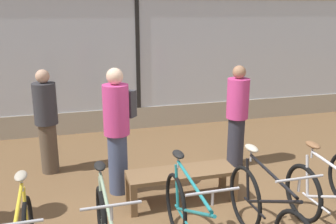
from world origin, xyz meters
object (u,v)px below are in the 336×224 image
customer_near_rack (46,120)px  customer_by_window (237,114)px  display_bench (181,176)px  customer_mid_floor (117,127)px  bicycle_right (333,212)px  bicycle_center_right (267,217)px

customer_near_rack → customer_by_window: 2.90m
display_bench → customer_near_rack: (-1.66, 1.43, 0.48)m
customer_mid_floor → bicycle_right: bearing=-42.5°
display_bench → bicycle_center_right: bearing=-67.1°
bicycle_center_right → customer_mid_floor: (-1.25, 1.73, 0.52)m
customer_by_window → customer_mid_floor: (-1.93, -0.41, 0.09)m
bicycle_center_right → customer_by_window: customer_by_window is taller
bicycle_center_right → bicycle_right: (0.73, -0.08, -0.02)m
display_bench → customer_by_window: 1.58m
customer_by_window → customer_mid_floor: size_ratio=0.94×
customer_by_window → customer_mid_floor: 1.97m
bicycle_right → customer_by_window: 2.27m
bicycle_right → customer_mid_floor: customer_mid_floor is taller
display_bench → customer_near_rack: bearing=139.2°
bicycle_right → customer_by_window: bearing=91.2°
bicycle_right → customer_near_rack: customer_near_rack is taller
display_bench → customer_near_rack: customer_near_rack is taller
bicycle_center_right → customer_near_rack: bearing=129.3°
bicycle_right → customer_mid_floor: bearing=137.5°
bicycle_right → customer_mid_floor: (-1.97, 1.81, 0.55)m
bicycle_right → display_bench: size_ratio=1.24×
bicycle_center_right → customer_mid_floor: bearing=125.7°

